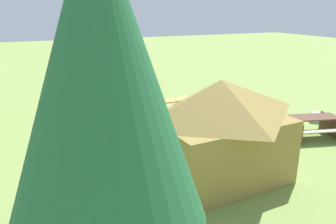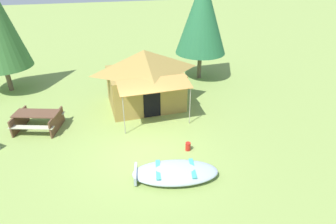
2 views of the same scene
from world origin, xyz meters
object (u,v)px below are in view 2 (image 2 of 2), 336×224
fuel_can (188,146)px  canvas_cabin_tent (145,78)px  pine_tree_back_right (202,15)px  beached_rowboat (175,172)px  picnic_table (38,119)px

fuel_can → canvas_cabin_tent: bearing=102.7°
fuel_can → pine_tree_back_right: size_ratio=0.06×
beached_rowboat → fuel_can: (0.85, 1.34, -0.04)m
fuel_can → pine_tree_back_right: 8.08m
picnic_table → canvas_cabin_tent: bearing=13.7°
canvas_cabin_tent → picnic_table: bearing=-166.3°
picnic_table → fuel_can: bearing=-27.2°
beached_rowboat → picnic_table: (-4.74, 4.21, 0.27)m
fuel_can → pine_tree_back_right: pine_tree_back_right is taller
canvas_cabin_tent → beached_rowboat: bearing=-89.5°
canvas_cabin_tent → picnic_table: size_ratio=1.87×
picnic_table → pine_tree_back_right: pine_tree_back_right is taller
canvas_cabin_tent → pine_tree_back_right: bearing=37.4°
beached_rowboat → canvas_cabin_tent: canvas_cabin_tent is taller
beached_rowboat → pine_tree_back_right: pine_tree_back_right is taller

